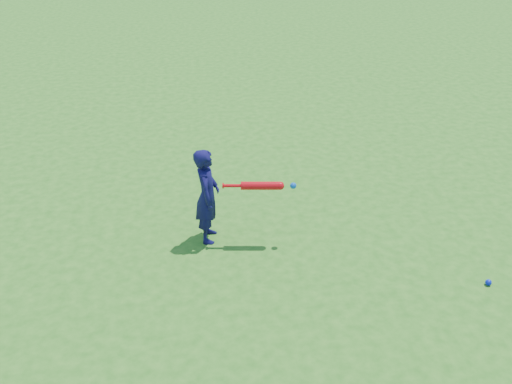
{
  "coord_description": "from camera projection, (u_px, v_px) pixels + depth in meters",
  "views": [
    {
      "loc": [
        0.13,
        -4.81,
        3.45
      ],
      "look_at": [
        0.71,
        0.2,
        0.57
      ],
      "focal_mm": 40.0,
      "sensor_mm": 36.0,
      "label": 1
    }
  ],
  "objects": [
    {
      "name": "bat_swing",
      "position": [
        264.0,
        186.0,
        5.72
      ],
      "size": [
        0.74,
        0.14,
        0.08
      ],
      "rotation": [
        0.0,
        0.0,
        -0.12
      ],
      "color": "red",
      "rests_on": "ground"
    },
    {
      "name": "ground_ball_blue",
      "position": [
        488.0,
        282.0,
        5.39
      ],
      "size": [
        0.06,
        0.06,
        0.06
      ],
      "primitive_type": "sphere",
      "color": "#0B1DC7",
      "rests_on": "ground"
    },
    {
      "name": "child",
      "position": [
        207.0,
        196.0,
        5.83
      ],
      "size": [
        0.29,
        0.41,
        1.04
      ],
      "primitive_type": "imported",
      "rotation": [
        0.0,
        0.0,
        1.45
      ],
      "color": "#110E44",
      "rests_on": "ground"
    },
    {
      "name": "ground",
      "position": [
        190.0,
        253.0,
        5.85
      ],
      "size": [
        80.0,
        80.0,
        0.0
      ],
      "primitive_type": "plane",
      "color": "#29701A",
      "rests_on": "ground"
    }
  ]
}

